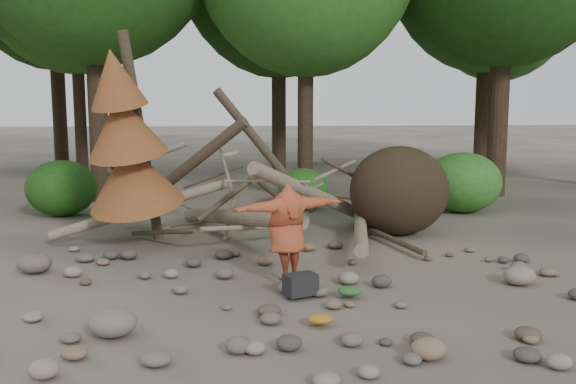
{
  "coord_description": "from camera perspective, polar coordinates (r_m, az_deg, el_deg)",
  "views": [
    {
      "loc": [
        -0.83,
        -9.49,
        3.03
      ],
      "look_at": [
        -0.06,
        1.5,
        1.4
      ],
      "focal_mm": 40.0,
      "sensor_mm": 36.0,
      "label": 1
    }
  ],
  "objects": [
    {
      "name": "ground",
      "position": [
        10.0,
        0.95,
        -9.23
      ],
      "size": [
        120.0,
        120.0,
        0.0
      ],
      "primitive_type": "plane",
      "color": "#514C44",
      "rests_on": "ground"
    },
    {
      "name": "boulder_mid_right",
      "position": [
        11.17,
        19.89,
        -7.0
      ],
      "size": [
        0.52,
        0.47,
        0.31
      ],
      "primitive_type": "ellipsoid",
      "color": "gray",
      "rests_on": "ground"
    },
    {
      "name": "boulder_mid_left",
      "position": [
        12.04,
        -21.6,
        -5.89
      ],
      "size": [
        0.6,
        0.54,
        0.36
      ],
      "primitive_type": "ellipsoid",
      "color": "#625953",
      "rests_on": "ground"
    },
    {
      "name": "bush_mid",
      "position": [
        17.54,
        1.35,
        0.31
      ],
      "size": [
        1.4,
        1.4,
        1.12
      ],
      "primitive_type": "ellipsoid",
      "color": "#2B691E",
      "rests_on": "ground"
    },
    {
      "name": "cloth_orange",
      "position": [
        8.71,
        2.86,
        -11.5
      ],
      "size": [
        0.34,
        0.28,
        0.13
      ],
      "primitive_type": "ellipsoid",
      "color": "#AC6B1D",
      "rests_on": "ground"
    },
    {
      "name": "dead_conifer",
      "position": [
        13.1,
        -14.1,
        4.14
      ],
      "size": [
        2.06,
        2.16,
        4.35
      ],
      "color": "#4C3F30",
      "rests_on": "ground"
    },
    {
      "name": "bush_left",
      "position": [
        17.48,
        -19.48,
        0.33
      ],
      "size": [
        1.8,
        1.8,
        1.44
      ],
      "primitive_type": "ellipsoid",
      "color": "#205316",
      "rests_on": "ground"
    },
    {
      "name": "boulder_front_left",
      "position": [
        8.63,
        -15.32,
        -11.12
      ],
      "size": [
        0.62,
        0.56,
        0.37
      ],
      "primitive_type": "ellipsoid",
      "color": "slate",
      "rests_on": "ground"
    },
    {
      "name": "deadfall_pile",
      "position": [
        14.17,
        7.62,
        -0.1
      ],
      "size": [
        8.55,
        5.24,
        3.3
      ],
      "color": "#332619",
      "rests_on": "ground"
    },
    {
      "name": "bush_right",
      "position": [
        17.63,
        15.32,
        0.84
      ],
      "size": [
        2.0,
        2.0,
        1.6
      ],
      "primitive_type": "ellipsoid",
      "color": "#367C26",
      "rests_on": "ground"
    },
    {
      "name": "frisbee_thrower",
      "position": [
        10.33,
        -0.08,
        -3.58
      ],
      "size": [
        2.07,
        1.25,
        2.15
      ],
      "color": "#A44325",
      "rests_on": "ground"
    },
    {
      "name": "boulder_front_right",
      "position": [
        7.86,
        12.36,
        -13.46
      ],
      "size": [
        0.42,
        0.38,
        0.25
      ],
      "primitive_type": "ellipsoid",
      "color": "#856E53",
      "rests_on": "ground"
    },
    {
      "name": "backpack",
      "position": [
        9.85,
        1.12,
        -8.53
      ],
      "size": [
        0.56,
        0.48,
        0.32
      ],
      "primitive_type": "cube",
      "rotation": [
        0.0,
        0.0,
        0.41
      ],
      "color": "black",
      "rests_on": "ground"
    },
    {
      "name": "cloth_green",
      "position": [
        9.9,
        5.52,
        -9.02
      ],
      "size": [
        0.38,
        0.31,
        0.14
      ],
      "primitive_type": "ellipsoid",
      "color": "#2C5F26",
      "rests_on": "ground"
    }
  ]
}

